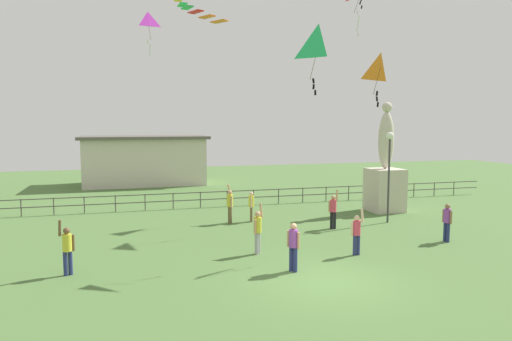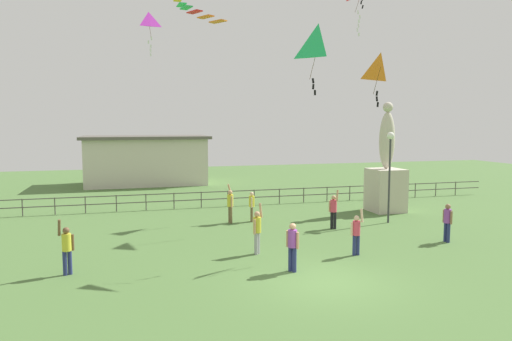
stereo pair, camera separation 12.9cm
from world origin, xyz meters
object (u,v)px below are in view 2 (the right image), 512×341
at_px(statue_monument, 386,178).
at_px(person_0, 333,209).
at_px(person_2, 356,232).
at_px(person_4, 292,244).
at_px(person_6, 252,205).
at_px(person_7, 257,229).
at_px(person_5, 447,220).
at_px(lamppost, 390,157).
at_px(kite_3, 318,46).
at_px(kite_1, 149,23).
at_px(person_1, 230,204).
at_px(kite_0, 381,68).
at_px(person_3, 67,247).

distance_m(statue_monument, person_0, 5.88).
height_order(person_2, person_4, person_2).
height_order(person_0, person_6, person_0).
bearing_deg(person_7, person_5, -2.84).
distance_m(lamppost, kite_3, 7.96).
relative_size(person_6, kite_1, 0.64).
bearing_deg(person_1, kite_0, -51.43).
bearing_deg(kite_1, kite_0, -52.32).
bearing_deg(person_6, statue_monument, 5.04).
bearing_deg(kite_1, person_1, -53.45).
relative_size(person_1, person_5, 1.20).
bearing_deg(person_0, person_6, 142.02).
relative_size(statue_monument, person_7, 3.17).
relative_size(person_0, person_4, 1.14).
height_order(person_7, kite_3, kite_3).
xyz_separation_m(person_5, person_7, (-8.21, 0.41, 0.04)).
distance_m(person_3, person_7, 6.75).
bearing_deg(person_7, lamppost, 24.90).
xyz_separation_m(person_1, person_3, (-6.92, -6.41, -0.04)).
distance_m(statue_monument, kite_3, 11.14).
xyz_separation_m(lamppost, person_1, (-7.71, 2.06, -2.33)).
xyz_separation_m(person_3, kite_0, (11.68, 0.44, 6.23)).
xyz_separation_m(person_4, person_6, (0.74, 8.10, -0.07)).
relative_size(person_1, person_4, 1.18).
distance_m(person_3, kite_0, 13.24).
relative_size(person_7, kite_3, 0.74).
xyz_separation_m(person_2, person_6, (-2.27, 6.90, -0.02)).
bearing_deg(kite_1, person_2, -59.27).
xyz_separation_m(statue_monument, person_5, (-1.20, -6.87, -0.97)).
xyz_separation_m(statue_monument, person_4, (-8.83, -8.81, -0.95)).
distance_m(person_4, kite_0, 7.89).
bearing_deg(person_4, lamppost, 39.41).
distance_m(lamppost, person_3, 15.44).
bearing_deg(lamppost, person_3, -163.44).
distance_m(lamppost, person_4, 9.78).
distance_m(person_1, kite_1, 11.30).
height_order(person_2, kite_3, kite_3).
xyz_separation_m(person_0, kite_3, (-2.16, -2.97, 7.02)).
xyz_separation_m(person_1, person_5, (8.01, -6.14, -0.05)).
bearing_deg(statue_monument, person_4, -135.06).
distance_m(statue_monument, kite_1, 15.96).
relative_size(person_3, kite_1, 0.79).
distance_m(person_5, person_7, 8.22).
bearing_deg(person_1, person_2, -63.80).
xyz_separation_m(lamppost, person_6, (-6.59, 2.08, -2.43)).
height_order(lamppost, kite_1, kite_1).
xyz_separation_m(person_3, person_7, (6.71, 0.68, 0.04)).
distance_m(lamppost, person_0, 4.06).
height_order(statue_monument, person_4, statue_monument).
height_order(person_0, person_4, person_0).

